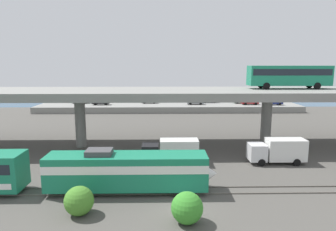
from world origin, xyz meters
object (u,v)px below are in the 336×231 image
Objects in this scene: transit_bus_on_overpass at (289,75)px; parked_car_1 at (274,102)px; service_truck_east at (278,150)px; parked_car_2 at (242,100)px; parked_car_3 at (81,100)px; service_truck_west at (172,151)px; parked_car_4 at (250,102)px; parked_car_5 at (210,100)px; parked_car_7 at (101,102)px; parked_car_6 at (149,100)px; parked_car_0 at (195,101)px; train_locomotive at (135,170)px.

transit_bus_on_overpass reaches higher than parked_car_1.
service_truck_east is 44.65m from parked_car_2.
service_truck_east is at bearing -51.28° from parked_car_3.
parked_car_2 is 42.90m from parked_car_3.
parked_car_3 is at bearing -62.94° from service_truck_west.
parked_car_1 is at bearing -109.38° from service_truck_east.
parked_car_1 is (27.29, 40.59, 0.68)m from service_truck_west.
parked_car_4 is 10.62m from parked_car_5.
parked_car_6 is at bearing -166.70° from parked_car_7.
parked_car_5 is (-8.40, 1.34, -0.00)m from parked_car_2.
service_truck_west is at bearing 56.09° from parked_car_1.
parked_car_6 is (-11.98, 2.58, -0.00)m from parked_car_0.
parked_car_5 is (-6.03, 36.06, -8.09)m from transit_bus_on_overpass.
transit_bus_on_overpass is 2.96× the size of parked_car_6.
parked_car_0 and parked_car_4 have the same top height.
service_truck_east is 1.63× the size of parked_car_5.
parked_car_6 and parked_car_7 have the same top height.
train_locomotive is 51.05m from parked_car_0.
parked_car_6 is 0.94× the size of parked_car_7.
service_truck_west is 1.57× the size of parked_car_7.
train_locomotive is at bearing -140.92° from transit_bus_on_overpass.
parked_car_6 is at bearing 167.84° from parked_car_0.
parked_car_5 is (34.50, 0.72, -0.00)m from parked_car_3.
parked_car_1 is 32.16m from parked_car_6.
service_truck_east is at bearing 125.67° from parked_car_7.
train_locomotive is 55.33m from parked_car_4.
parked_car_5 and parked_car_7 have the same top height.
parked_car_7 is (-13.06, 49.55, 0.13)m from train_locomotive.
train_locomotive is 51.24m from parked_car_7.
parked_car_1 is at bearing 178.79° from parked_car_7.
train_locomotive is 18.57m from service_truck_east.
parked_car_4 and parked_car_7 have the same top height.
service_truck_west is 46.91m from parked_car_5.
parked_car_5 is at bearing -9.08° from parked_car_2.
train_locomotive reaches higher than parked_car_6.
parked_car_0 is at bearing 107.70° from transit_bus_on_overpass.
service_truck_east is (13.01, 0.00, 0.00)m from service_truck_west.
parked_car_7 is (-12.15, -2.87, 0.00)m from parked_car_6.
transit_bus_on_overpass is at bearing -72.30° from parked_car_0.
parked_car_0 is at bearing -5.49° from parked_car_3.
parked_car_0 is 0.95× the size of parked_car_1.
service_truck_east is 1.50× the size of parked_car_3.
service_truck_east is 42.11m from parked_car_4.
transit_bus_on_overpass is 13.66m from service_truck_east.
transit_bus_on_overpass is at bearing -41.10° from parked_car_3.
train_locomotive is 3.72× the size of parked_car_7.
parked_car_5 is at bearing -172.18° from parked_car_7.
transit_bus_on_overpass is at bearing 39.08° from train_locomotive.
parked_car_6 is at bearing -84.02° from service_truck_west.
transit_bus_on_overpass is (21.42, 17.39, 8.22)m from train_locomotive.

